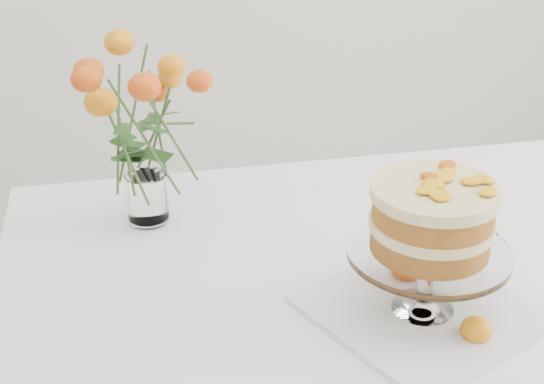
{
  "coord_description": "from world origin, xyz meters",
  "views": [
    {
      "loc": [
        -0.47,
        -1.02,
        1.46
      ],
      "look_at": [
        -0.24,
        0.07,
        0.89
      ],
      "focal_mm": 50.0,
      "sensor_mm": 36.0,
      "label": 1
    }
  ],
  "objects": [
    {
      "name": "loose_rose_near",
      "position": [
        0.0,
        -0.2,
        0.78
      ],
      "size": [
        0.08,
        0.05,
        0.04
      ],
      "rotation": [
        0.0,
        0.0,
        0.11
      ],
      "color": "orange",
      "rests_on": "table"
    },
    {
      "name": "rose_vase",
      "position": [
        -0.44,
        0.26,
        0.99
      ],
      "size": [
        0.29,
        0.29,
        0.39
      ],
      "rotation": [
        0.0,
        0.0,
        -0.15
      ],
      "color": "white",
      "rests_on": "table"
    },
    {
      "name": "stray_petal_b",
      "position": [
        -0.02,
        -0.14,
        0.76
      ],
      "size": [
        0.03,
        0.02,
        0.0
      ],
      "primitive_type": "ellipsoid",
      "color": "#F5A50F",
      "rests_on": "table"
    },
    {
      "name": "cake_stand",
      "position": [
        -0.05,
        -0.12,
        0.91
      ],
      "size": [
        0.25,
        0.25,
        0.22
      ],
      "rotation": [
        0.0,
        0.0,
        -0.38
      ],
      "color": "white",
      "rests_on": "napkin"
    },
    {
      "name": "loose_rose_far",
      "position": [
        -0.04,
        -0.04,
        0.78
      ],
      "size": [
        0.1,
        0.06,
        0.05
      ],
      "rotation": [
        0.0,
        0.0,
        0.37
      ],
      "color": "#BD4B09",
      "rests_on": "table"
    },
    {
      "name": "napkin",
      "position": [
        -0.05,
        -0.12,
        0.76
      ],
      "size": [
        0.4,
        0.4,
        0.01
      ],
      "primitive_type": "cube",
      "rotation": [
        0.0,
        0.0,
        0.43
      ],
      "color": "white",
      "rests_on": "table"
    },
    {
      "name": "stray_petal_a",
      "position": [
        -0.12,
        -0.1,
        0.76
      ],
      "size": [
        0.03,
        0.02,
        0.0
      ],
      "primitive_type": "ellipsoid",
      "color": "#F5A50F",
      "rests_on": "table"
    },
    {
      "name": "table",
      "position": [
        0.0,
        0.0,
        0.67
      ],
      "size": [
        1.43,
        0.93,
        0.76
      ],
      "color": "tan",
      "rests_on": "ground"
    },
    {
      "name": "stray_petal_c",
      "position": [
        0.02,
        -0.18,
        0.76
      ],
      "size": [
        0.03,
        0.02,
        0.0
      ],
      "primitive_type": "ellipsoid",
      "color": "#F5A50F",
      "rests_on": "table"
    }
  ]
}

